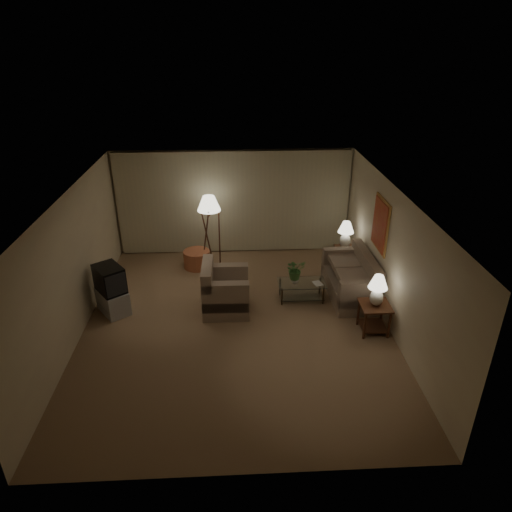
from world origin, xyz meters
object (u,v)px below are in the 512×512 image
at_px(side_table_near, 374,313).
at_px(table_lamp_far, 346,232).
at_px(sofa, 350,280).
at_px(tv_cabinet, 113,301).
at_px(ottoman, 197,259).
at_px(armchair, 226,292).
at_px(table_lamp_near, 378,288).
at_px(crt_tv, 109,279).
at_px(coffee_table, 301,288).
at_px(vase, 295,279).
at_px(floor_lamp, 210,229).
at_px(side_table_far, 344,255).

height_order(side_table_near, table_lamp_far, table_lamp_far).
xyz_separation_m(sofa, side_table_near, (0.15, -1.35, 0.02)).
bearing_deg(tv_cabinet, ottoman, 103.95).
distance_m(armchair, table_lamp_near, 3.05).
bearing_deg(crt_tv, ottoman, 103.95).
relative_size(table_lamp_far, tv_cabinet, 0.76).
xyz_separation_m(coffee_table, vase, (-0.15, -0.00, 0.22)).
xyz_separation_m(sofa, vase, (-1.22, -0.10, 0.11)).
height_order(side_table_near, tv_cabinet, side_table_near).
distance_m(side_table_near, crt_tv, 5.30).
bearing_deg(crt_tv, side_table_near, 42.92).
height_order(tv_cabinet, floor_lamp, floor_lamp).
distance_m(sofa, side_table_far, 1.26).
distance_m(crt_tv, floor_lamp, 2.95).
relative_size(tv_cabinet, ottoman, 1.33).
height_order(floor_lamp, vase, floor_lamp).
bearing_deg(armchair, table_lamp_near, -107.51).
distance_m(side_table_far, ottoman, 3.61).
bearing_deg(ottoman, armchair, -69.51).
bearing_deg(coffee_table, floor_lamp, 136.41).
bearing_deg(side_table_near, crt_tv, 169.38).
bearing_deg(vase, crt_tv, -175.89).
bearing_deg(armchair, side_table_near, -107.51).
relative_size(table_lamp_far, coffee_table, 0.64).
bearing_deg(sofa, floor_lamp, -121.93).
relative_size(sofa, side_table_far, 3.01).
bearing_deg(vase, side_table_far, 44.52).
relative_size(coffee_table, crt_tv, 1.31).
height_order(armchair, table_lamp_far, table_lamp_far).
distance_m(sofa, table_lamp_far, 1.39).
distance_m(tv_cabinet, floor_lamp, 3.02).
relative_size(armchair, floor_lamp, 0.58).
relative_size(table_lamp_far, ottoman, 1.02).
distance_m(side_table_far, coffee_table, 1.83).
bearing_deg(vase, floor_lamp, 134.21).
distance_m(side_table_near, coffee_table, 1.75).
height_order(table_lamp_far, tv_cabinet, table_lamp_far).
bearing_deg(crt_tv, sofa, 57.78).
xyz_separation_m(table_lamp_far, ottoman, (-3.59, 0.32, -0.77)).
xyz_separation_m(tv_cabinet, vase, (3.83, 0.27, 0.25)).
bearing_deg(vase, coffee_table, 0.00).
bearing_deg(table_lamp_far, vase, -135.48).
height_order(tv_cabinet, vase, vase).
relative_size(side_table_near, table_lamp_near, 0.95).
height_order(side_table_near, ottoman, side_table_near).
height_order(sofa, vase, sofa).
xyz_separation_m(table_lamp_near, table_lamp_far, (-0.00, 2.60, 0.02)).
bearing_deg(side_table_near, side_table_far, 90.00).
distance_m(table_lamp_near, table_lamp_far, 2.60).
bearing_deg(floor_lamp, ottoman, -143.79).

